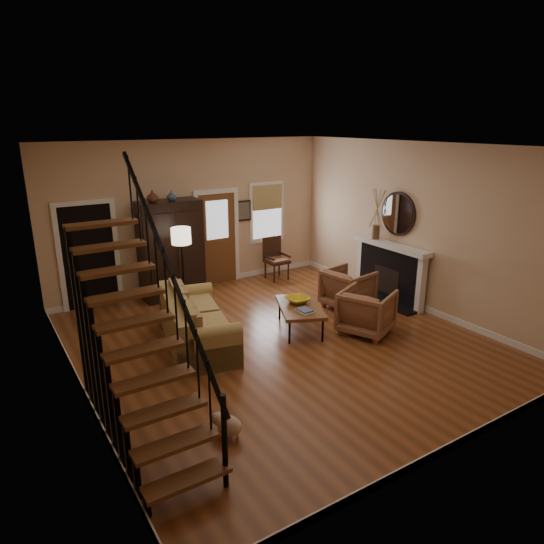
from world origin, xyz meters
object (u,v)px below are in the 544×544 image
armchair_left (367,311)px  floor_lamp (183,269)px  coffee_table (300,318)px  sofa (197,321)px  armoire (171,250)px  armchair_right (348,288)px  side_chair (277,259)px

armchair_left → floor_lamp: size_ratio=0.53×
coffee_table → sofa: bearing=165.9°
sofa → coffee_table: 1.89m
coffee_table → armchair_left: size_ratio=1.41×
armoire → armchair_left: size_ratio=2.38×
sofa → floor_lamp: (0.45, 1.65, 0.42)m
armchair_left → armchair_right: 1.25m
armoire → coffee_table: size_ratio=1.69×
sofa → armchair_right: bearing=11.8°
floor_lamp → side_chair: bearing=13.1°
armoire → coffee_table: (1.30, -2.92, -0.81)m
sofa → coffee_table: (1.82, -0.46, -0.18)m
armchair_left → side_chair: (0.30, 3.44, 0.11)m
coffee_table → side_chair: side_chair is taller
armchair_right → side_chair: side_chair is taller
armchair_right → armchair_left: bearing=145.2°
armoire → floor_lamp: size_ratio=1.25×
armchair_left → floor_lamp: 3.68m
armchair_left → armoire: bearing=6.8°
armchair_right → floor_lamp: floor_lamp is taller
side_chair → floor_lamp: bearing=-166.9°
armchair_left → side_chair: 3.45m
armoire → coffee_table: bearing=-66.1°
armoire → sofa: size_ratio=0.93×
armoire → floor_lamp: armoire is taller
sofa → armchair_left: size_ratio=2.56×
coffee_table → armchair_left: bearing=-36.9°
armchair_right → floor_lamp: 3.36m
coffee_table → floor_lamp: bearing=122.9°
armchair_right → side_chair: 2.33m
side_chair → coffee_table: bearing=-114.7°
coffee_table → armchair_right: armchair_right is taller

